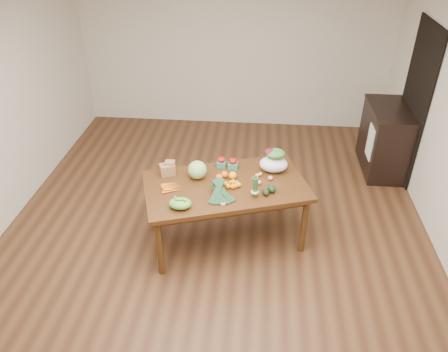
# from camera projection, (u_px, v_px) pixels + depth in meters

# --- Properties ---
(floor) EXTENTS (6.00, 6.00, 0.00)m
(floor) POSITION_uv_depth(u_px,v_px,m) (215.00, 232.00, 5.18)
(floor) COLOR #54341D
(floor) RESTS_ON ground
(room_walls) EXTENTS (5.02, 6.02, 2.70)m
(room_walls) POSITION_uv_depth(u_px,v_px,m) (214.00, 129.00, 4.45)
(room_walls) COLOR beige
(room_walls) RESTS_ON floor
(dining_table) EXTENTS (1.93, 1.44, 0.75)m
(dining_table) POSITION_uv_depth(u_px,v_px,m) (226.00, 212.00, 4.88)
(dining_table) COLOR #482710
(dining_table) RESTS_ON floor
(doorway_dark) EXTENTS (0.02, 1.00, 2.10)m
(doorway_dark) POSITION_uv_depth(u_px,v_px,m) (414.00, 103.00, 5.76)
(doorway_dark) COLOR black
(doorway_dark) RESTS_ON floor
(cabinet) EXTENTS (0.52, 1.02, 0.94)m
(cabinet) POSITION_uv_depth(u_px,v_px,m) (384.00, 139.00, 6.14)
(cabinet) COLOR black
(cabinet) RESTS_ON floor
(dish_towel) EXTENTS (0.02, 0.28, 0.45)m
(dish_towel) POSITION_uv_depth(u_px,v_px,m) (370.00, 142.00, 5.90)
(dish_towel) COLOR white
(dish_towel) RESTS_ON cabinet
(paper_bag) EXTENTS (0.26, 0.23, 0.15)m
(paper_bag) POSITION_uv_depth(u_px,v_px,m) (167.00, 169.00, 4.81)
(paper_bag) COLOR #8E603F
(paper_bag) RESTS_ON dining_table
(cabbage) EXTENTS (0.21, 0.21, 0.21)m
(cabbage) POSITION_uv_depth(u_px,v_px,m) (197.00, 170.00, 4.73)
(cabbage) COLOR #B0CE76
(cabbage) RESTS_ON dining_table
(strawberry_basket_a) EXTENTS (0.12, 0.12, 0.09)m
(strawberry_basket_a) POSITION_uv_depth(u_px,v_px,m) (221.00, 163.00, 4.97)
(strawberry_basket_a) COLOR red
(strawberry_basket_a) RESTS_ON dining_table
(strawberry_basket_b) EXTENTS (0.13, 0.13, 0.09)m
(strawberry_basket_b) POSITION_uv_depth(u_px,v_px,m) (233.00, 164.00, 4.94)
(strawberry_basket_b) COLOR #B1120B
(strawberry_basket_b) RESTS_ON dining_table
(orange_a) EXTENTS (0.08, 0.08, 0.08)m
(orange_a) POSITION_uv_depth(u_px,v_px,m) (219.00, 177.00, 4.72)
(orange_a) COLOR orange
(orange_a) RESTS_ON dining_table
(orange_b) EXTENTS (0.07, 0.07, 0.07)m
(orange_b) POSITION_uv_depth(u_px,v_px,m) (224.00, 174.00, 4.77)
(orange_b) COLOR orange
(orange_b) RESTS_ON dining_table
(orange_c) EXTENTS (0.09, 0.09, 0.09)m
(orange_c) POSITION_uv_depth(u_px,v_px,m) (233.00, 175.00, 4.74)
(orange_c) COLOR orange
(orange_c) RESTS_ON dining_table
(mandarin_cluster) EXTENTS (0.23, 0.23, 0.09)m
(mandarin_cluster) POSITION_uv_depth(u_px,v_px,m) (233.00, 183.00, 4.62)
(mandarin_cluster) COLOR orange
(mandarin_cluster) RESTS_ON dining_table
(carrots) EXTENTS (0.27, 0.25, 0.03)m
(carrots) POSITION_uv_depth(u_px,v_px,m) (172.00, 187.00, 4.61)
(carrots) COLOR orange
(carrots) RESTS_ON dining_table
(snap_pea_bag) EXTENTS (0.23, 0.17, 0.10)m
(snap_pea_bag) POSITION_uv_depth(u_px,v_px,m) (180.00, 203.00, 4.30)
(snap_pea_bag) COLOR #56AB3A
(snap_pea_bag) RESTS_ON dining_table
(kale_bunch) EXTENTS (0.43, 0.48, 0.16)m
(kale_bunch) POSITION_uv_depth(u_px,v_px,m) (221.00, 193.00, 4.40)
(kale_bunch) COLOR #16321C
(kale_bunch) RESTS_ON dining_table
(asparagus_bundle) EXTENTS (0.11, 0.14, 0.26)m
(asparagus_bundle) POSITION_uv_depth(u_px,v_px,m) (255.00, 187.00, 4.42)
(asparagus_bundle) COLOR #477937
(asparagus_bundle) RESTS_ON dining_table
(potato_a) EXTENTS (0.05, 0.04, 0.04)m
(potato_a) POSITION_uv_depth(u_px,v_px,m) (255.00, 180.00, 4.72)
(potato_a) COLOR tan
(potato_a) RESTS_ON dining_table
(potato_b) EXTENTS (0.06, 0.05, 0.05)m
(potato_b) POSITION_uv_depth(u_px,v_px,m) (259.00, 182.00, 4.66)
(potato_b) COLOR tan
(potato_b) RESTS_ON dining_table
(potato_c) EXTENTS (0.05, 0.04, 0.04)m
(potato_c) POSITION_uv_depth(u_px,v_px,m) (260.00, 174.00, 4.81)
(potato_c) COLOR #DDB97F
(potato_c) RESTS_ON dining_table
(potato_d) EXTENTS (0.05, 0.04, 0.04)m
(potato_d) POSITION_uv_depth(u_px,v_px,m) (257.00, 175.00, 4.79)
(potato_d) COLOR tan
(potato_d) RESTS_ON dining_table
(potato_e) EXTENTS (0.06, 0.05, 0.05)m
(potato_e) POSITION_uv_depth(u_px,v_px,m) (270.00, 178.00, 4.74)
(potato_e) COLOR tan
(potato_e) RESTS_ON dining_table
(avocado_a) EXTENTS (0.09, 0.12, 0.07)m
(avocado_a) POSITION_uv_depth(u_px,v_px,m) (266.00, 192.00, 4.50)
(avocado_a) COLOR black
(avocado_a) RESTS_ON dining_table
(avocado_b) EXTENTS (0.11, 0.13, 0.08)m
(avocado_b) POSITION_uv_depth(u_px,v_px,m) (271.00, 188.00, 4.54)
(avocado_b) COLOR black
(avocado_b) RESTS_ON dining_table
(salad_bag) EXTENTS (0.37, 0.32, 0.24)m
(salad_bag) POSITION_uv_depth(u_px,v_px,m) (274.00, 161.00, 4.84)
(salad_bag) COLOR white
(salad_bag) RESTS_ON dining_table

